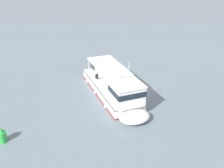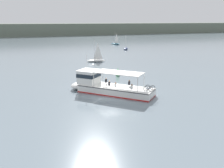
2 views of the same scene
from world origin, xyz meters
TOP-DOWN VIEW (x-y plane):
  - ground_plane at (0.00, 0.00)m, footprint 400.00×400.00m
  - ferry_main at (0.07, 1.95)m, footprint 10.88×11.45m
  - channel_buoy at (6.22, 11.87)m, footprint 0.70×0.70m

SIDE VIEW (x-z plane):
  - ground_plane at x=0.00m, z-range 0.00..0.00m
  - channel_buoy at x=6.22m, z-range -0.13..1.27m
  - ferry_main at x=0.07m, z-range -1.64..3.68m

